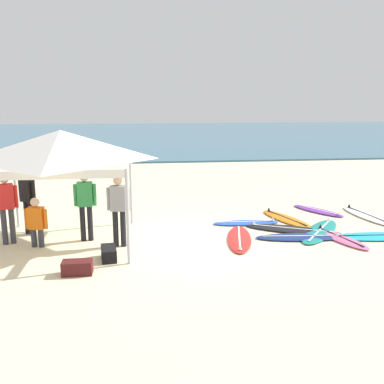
{
  "coord_description": "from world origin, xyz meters",
  "views": [
    {
      "loc": [
        -1.21,
        -10.2,
        3.48
      ],
      "look_at": [
        0.11,
        1.12,
        1.0
      ],
      "focal_mm": 40.61,
      "sensor_mm": 36.0,
      "label": 1
    }
  ],
  "objects_px": {
    "surfboard_teal": "(320,231)",
    "surfboard_purple": "(318,211)",
    "person_red": "(6,204)",
    "gear_bag_by_pole": "(109,253)",
    "surfboard_blue": "(246,223)",
    "surfboard_white": "(368,216)",
    "surfboard_orange": "(286,219)",
    "person_black": "(28,197)",
    "gear_bag_near_tent": "(77,268)",
    "surfboard_red": "(239,239)",
    "person_orange": "(36,220)",
    "canopy_tent": "(61,146)",
    "person_green": "(85,202)",
    "surfboard_black": "(292,229)",
    "person_grey": "(119,206)",
    "surfboard_cyan": "(381,236)",
    "surfboard_pink": "(340,238)",
    "surfboard_navy": "(301,237)"
  },
  "relations": [
    {
      "from": "surfboard_cyan",
      "to": "person_black",
      "type": "relative_size",
      "value": 1.54
    },
    {
      "from": "surfboard_cyan",
      "to": "surfboard_red",
      "type": "height_order",
      "value": "same"
    },
    {
      "from": "person_green",
      "to": "person_orange",
      "type": "height_order",
      "value": "person_green"
    },
    {
      "from": "surfboard_teal",
      "to": "person_red",
      "type": "xyz_separation_m",
      "value": [
        -7.87,
        0.0,
        0.95
      ]
    },
    {
      "from": "surfboard_cyan",
      "to": "gear_bag_by_pole",
      "type": "height_order",
      "value": "gear_bag_by_pole"
    },
    {
      "from": "surfboard_purple",
      "to": "person_green",
      "type": "xyz_separation_m",
      "value": [
        -6.82,
        -1.99,
        0.95
      ]
    },
    {
      "from": "surfboard_orange",
      "to": "surfboard_teal",
      "type": "bearing_deg",
      "value": -68.45
    },
    {
      "from": "surfboard_black",
      "to": "surfboard_red",
      "type": "relative_size",
      "value": 1.15
    },
    {
      "from": "surfboard_cyan",
      "to": "gear_bag_near_tent",
      "type": "xyz_separation_m",
      "value": [
        -7.34,
        -1.5,
        0.1
      ]
    },
    {
      "from": "canopy_tent",
      "to": "surfboard_purple",
      "type": "distance_m",
      "value": 7.95
    },
    {
      "from": "surfboard_orange",
      "to": "surfboard_teal",
      "type": "height_order",
      "value": "same"
    },
    {
      "from": "surfboard_white",
      "to": "surfboard_orange",
      "type": "relative_size",
      "value": 1.12
    },
    {
      "from": "surfboard_purple",
      "to": "person_red",
      "type": "relative_size",
      "value": 1.06
    },
    {
      "from": "surfboard_purple",
      "to": "surfboard_black",
      "type": "xyz_separation_m",
      "value": [
        -1.47,
        -1.8,
        -0.0
      ]
    },
    {
      "from": "surfboard_teal",
      "to": "surfboard_pink",
      "type": "bearing_deg",
      "value": -65.78
    },
    {
      "from": "surfboard_orange",
      "to": "person_red",
      "type": "height_order",
      "value": "person_red"
    },
    {
      "from": "person_red",
      "to": "person_orange",
      "type": "xyz_separation_m",
      "value": [
        0.74,
        -0.31,
        -0.33
      ]
    },
    {
      "from": "person_black",
      "to": "person_orange",
      "type": "bearing_deg",
      "value": -67.63
    },
    {
      "from": "surfboard_cyan",
      "to": "person_grey",
      "type": "relative_size",
      "value": 1.54
    },
    {
      "from": "canopy_tent",
      "to": "surfboard_orange",
      "type": "distance_m",
      "value": 6.59
    },
    {
      "from": "surfboard_blue",
      "to": "person_orange",
      "type": "xyz_separation_m",
      "value": [
        -5.4,
        -1.3,
        0.62
      ]
    },
    {
      "from": "gear_bag_by_pole",
      "to": "surfboard_blue",
      "type": "bearing_deg",
      "value": 32.63
    },
    {
      "from": "surfboard_navy",
      "to": "surfboard_teal",
      "type": "distance_m",
      "value": 0.8
    },
    {
      "from": "canopy_tent",
      "to": "person_red",
      "type": "height_order",
      "value": "canopy_tent"
    },
    {
      "from": "surfboard_pink",
      "to": "surfboard_cyan",
      "type": "bearing_deg",
      "value": 0.89
    },
    {
      "from": "surfboard_blue",
      "to": "surfboard_red",
      "type": "xyz_separation_m",
      "value": [
        -0.51,
        -1.38,
        -0.0
      ]
    },
    {
      "from": "surfboard_purple",
      "to": "surfboard_pink",
      "type": "height_order",
      "value": "same"
    },
    {
      "from": "person_red",
      "to": "person_orange",
      "type": "distance_m",
      "value": 0.87
    },
    {
      "from": "surfboard_black",
      "to": "surfboard_pink",
      "type": "bearing_deg",
      "value": -41.56
    },
    {
      "from": "surfboard_white",
      "to": "person_green",
      "type": "bearing_deg",
      "value": -171.37
    },
    {
      "from": "person_grey",
      "to": "surfboard_black",
      "type": "bearing_deg",
      "value": 9.0
    },
    {
      "from": "person_grey",
      "to": "person_green",
      "type": "bearing_deg",
      "value": 147.48
    },
    {
      "from": "person_red",
      "to": "gear_bag_by_pole",
      "type": "height_order",
      "value": "person_red"
    },
    {
      "from": "person_grey",
      "to": "person_black",
      "type": "bearing_deg",
      "value": 153.16
    },
    {
      "from": "surfboard_cyan",
      "to": "surfboard_navy",
      "type": "bearing_deg",
      "value": 175.27
    },
    {
      "from": "person_green",
      "to": "person_orange",
      "type": "distance_m",
      "value": 1.21
    },
    {
      "from": "surfboard_red",
      "to": "gear_bag_by_pole",
      "type": "xyz_separation_m",
      "value": [
        -3.14,
        -0.97,
        0.1
      ]
    },
    {
      "from": "surfboard_teal",
      "to": "surfboard_purple",
      "type": "xyz_separation_m",
      "value": [
        0.8,
        2.04,
        0.0
      ]
    },
    {
      "from": "surfboard_blue",
      "to": "gear_bag_by_pole",
      "type": "distance_m",
      "value": 4.35
    },
    {
      "from": "surfboard_red",
      "to": "surfboard_purple",
      "type": "bearing_deg",
      "value": 38.35
    },
    {
      "from": "surfboard_purple",
      "to": "surfboard_red",
      "type": "relative_size",
      "value": 0.81
    },
    {
      "from": "person_green",
      "to": "surfboard_black",
      "type": "bearing_deg",
      "value": 1.99
    },
    {
      "from": "person_grey",
      "to": "surfboard_white",
      "type": "bearing_deg",
      "value": 13.62
    },
    {
      "from": "surfboard_blue",
      "to": "gear_bag_by_pole",
      "type": "height_order",
      "value": "gear_bag_by_pole"
    },
    {
      "from": "surfboard_orange",
      "to": "person_red",
      "type": "bearing_deg",
      "value": -170.4
    },
    {
      "from": "canopy_tent",
      "to": "surfboard_white",
      "type": "xyz_separation_m",
      "value": [
        8.53,
        1.37,
        -2.35
      ]
    },
    {
      "from": "surfboard_orange",
      "to": "person_black",
      "type": "distance_m",
      "value": 7.14
    },
    {
      "from": "surfboard_white",
      "to": "gear_bag_near_tent",
      "type": "xyz_separation_m",
      "value": [
        -8.01,
        -3.36,
        0.1
      ]
    },
    {
      "from": "surfboard_blue",
      "to": "surfboard_orange",
      "type": "bearing_deg",
      "value": 11.59
    },
    {
      "from": "person_black",
      "to": "gear_bag_near_tent",
      "type": "xyz_separation_m",
      "value": [
        1.58,
        -2.8,
        -0.85
      ]
    }
  ]
}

